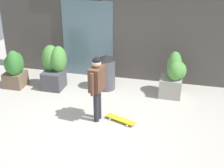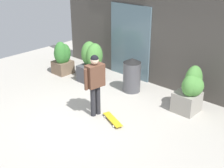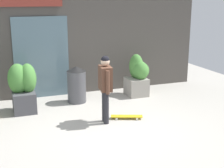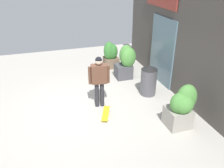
{
  "view_description": "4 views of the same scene",
  "coord_description": "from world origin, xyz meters",
  "px_view_note": "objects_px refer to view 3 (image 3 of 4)",
  "views": [
    {
      "loc": [
        1.97,
        -6.25,
        4.11
      ],
      "look_at": [
        0.28,
        0.58,
        0.86
      ],
      "focal_mm": 51.04,
      "sensor_mm": 36.0,
      "label": 1
    },
    {
      "loc": [
        5.03,
        -4.54,
        3.94
      ],
      "look_at": [
        0.28,
        0.58,
        0.86
      ],
      "focal_mm": 48.55,
      "sensor_mm": 36.0,
      "label": 2
    },
    {
      "loc": [
        -2.43,
        -6.67,
        2.95
      ],
      "look_at": [
        0.28,
        0.58,
        0.86
      ],
      "focal_mm": 51.72,
      "sensor_mm": 36.0,
      "label": 3
    },
    {
      "loc": [
        6.17,
        -1.26,
        3.95
      ],
      "look_at": [
        0.28,
        0.58,
        0.86
      ],
      "focal_mm": 37.68,
      "sensor_mm": 36.0,
      "label": 4
    }
  ],
  "objects_px": {
    "planter_box_left": "(138,74)",
    "planter_box_right": "(23,86)",
    "skateboarder": "(105,82)",
    "trash_bin": "(77,84)",
    "skateboard": "(127,116)"
  },
  "relations": [
    {
      "from": "planter_box_left",
      "to": "skateboard",
      "type": "bearing_deg",
      "value": -122.37
    },
    {
      "from": "planter_box_right",
      "to": "trash_bin",
      "type": "xyz_separation_m",
      "value": [
        1.5,
        0.26,
        -0.16
      ]
    },
    {
      "from": "skateboard",
      "to": "trash_bin",
      "type": "height_order",
      "value": "trash_bin"
    },
    {
      "from": "skateboarder",
      "to": "trash_bin",
      "type": "xyz_separation_m",
      "value": [
        -0.25,
        1.78,
        -0.47
      ]
    },
    {
      "from": "skateboarder",
      "to": "planter_box_right",
      "type": "distance_m",
      "value": 2.34
    },
    {
      "from": "planter_box_left",
      "to": "planter_box_right",
      "type": "bearing_deg",
      "value": -175.31
    },
    {
      "from": "skateboard",
      "to": "planter_box_left",
      "type": "distance_m",
      "value": 2.18
    },
    {
      "from": "skateboarder",
      "to": "planter_box_left",
      "type": "xyz_separation_m",
      "value": [
        1.69,
        1.8,
        -0.35
      ]
    },
    {
      "from": "skateboard",
      "to": "planter_box_right",
      "type": "xyz_separation_m",
      "value": [
        -2.33,
        1.49,
        0.63
      ]
    },
    {
      "from": "planter_box_left",
      "to": "trash_bin",
      "type": "xyz_separation_m",
      "value": [
        -1.95,
        -0.03,
        -0.12
      ]
    },
    {
      "from": "planter_box_right",
      "to": "trash_bin",
      "type": "bearing_deg",
      "value": 9.71
    },
    {
      "from": "planter_box_left",
      "to": "planter_box_right",
      "type": "distance_m",
      "value": 3.46
    },
    {
      "from": "skateboarder",
      "to": "planter_box_left",
      "type": "height_order",
      "value": "skateboarder"
    },
    {
      "from": "skateboarder",
      "to": "skateboard",
      "type": "height_order",
      "value": "skateboarder"
    },
    {
      "from": "trash_bin",
      "to": "skateboarder",
      "type": "bearing_deg",
      "value": -81.87
    }
  ]
}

